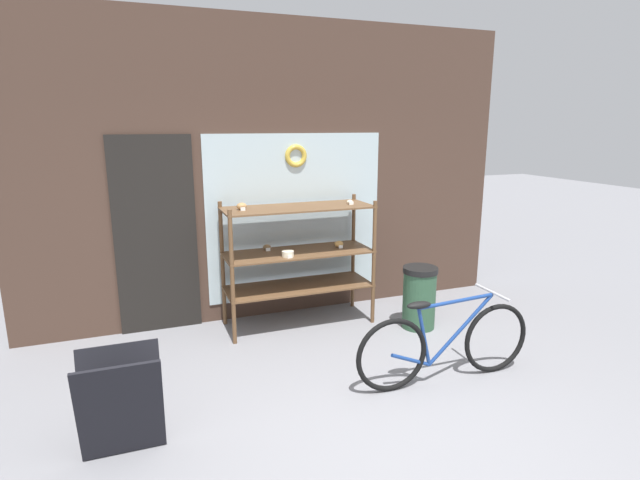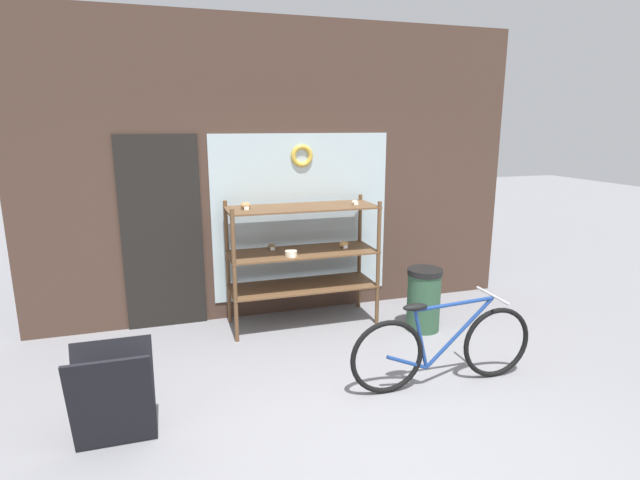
% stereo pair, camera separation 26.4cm
% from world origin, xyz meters
% --- Properties ---
extents(ground_plane, '(30.00, 30.00, 0.00)m').
position_xyz_m(ground_plane, '(0.00, 0.00, 0.00)').
color(ground_plane, gray).
extents(storefront_facade, '(5.68, 0.13, 3.33)m').
position_xyz_m(storefront_facade, '(-0.04, 2.63, 1.63)').
color(storefront_facade, '#473328').
rests_on(storefront_facade, ground_plane).
extents(display_case, '(1.62, 0.60, 1.41)m').
position_xyz_m(display_case, '(0.09, 2.20, 0.84)').
color(display_case, brown).
rests_on(display_case, ground_plane).
extents(bicycle, '(1.69, 0.46, 0.78)m').
position_xyz_m(bicycle, '(0.86, 0.51, 0.35)').
color(bicycle, black).
rests_on(bicycle, ground_plane).
extents(sandwich_board, '(0.54, 0.38, 0.72)m').
position_xyz_m(sandwich_board, '(-1.75, 0.45, 0.37)').
color(sandwich_board, black).
rests_on(sandwich_board, ground_plane).
extents(trash_bin, '(0.38, 0.38, 0.69)m').
position_xyz_m(trash_bin, '(1.29, 1.62, 0.37)').
color(trash_bin, '#2D5138').
rests_on(trash_bin, ground_plane).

